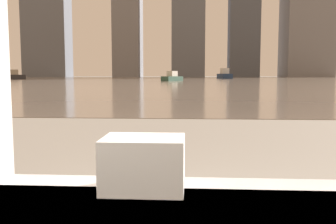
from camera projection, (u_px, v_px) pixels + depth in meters
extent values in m
cube|color=white|center=(144.00, 183.00, 1.13)|extent=(0.24, 0.18, 0.04)
cube|color=white|center=(144.00, 170.00, 1.13)|extent=(0.24, 0.18, 0.04)
cube|color=white|center=(144.00, 157.00, 1.12)|extent=(0.24, 0.18, 0.04)
cube|color=white|center=(144.00, 144.00, 1.12)|extent=(0.24, 0.18, 0.04)
cube|color=gray|center=(191.00, 79.00, 61.80)|extent=(180.00, 110.00, 0.01)
cube|color=#2D2D33|center=(12.00, 77.00, 64.30)|extent=(3.28, 4.67, 0.78)
cube|color=#B2A893|center=(12.00, 72.00, 64.22)|extent=(1.71, 1.98, 0.89)
cube|color=#335647|center=(172.00, 79.00, 47.61)|extent=(2.74, 3.50, 0.59)
cube|color=silver|center=(172.00, 74.00, 47.55)|extent=(1.38, 1.52, 0.68)
cube|color=navy|center=(225.00, 76.00, 73.45)|extent=(2.70, 5.66, 0.95)
cube|color=silver|center=(225.00, 71.00, 73.35)|extent=(1.66, 2.23, 1.09)
cube|color=slate|center=(46.00, 9.00, 118.12)|extent=(13.95, 7.94, 42.69)
cube|color=slate|center=(189.00, 22.00, 115.74)|extent=(9.94, 12.05, 34.28)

